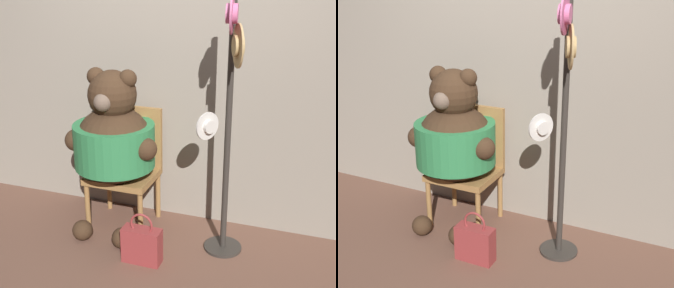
# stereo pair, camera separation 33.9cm
# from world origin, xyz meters

# --- Properties ---
(ground_plane) EXTENTS (14.00, 14.00, 0.00)m
(ground_plane) POSITION_xyz_m (0.00, 0.00, 0.00)
(ground_plane) COLOR brown
(wall_back) EXTENTS (8.00, 0.10, 2.43)m
(wall_back) POSITION_xyz_m (0.00, 0.71, 1.21)
(wall_back) COLOR gray
(wall_back) RESTS_ON ground_plane
(chair) EXTENTS (0.51, 0.44, 0.95)m
(chair) POSITION_xyz_m (-0.40, 0.44, 0.51)
(chair) COLOR #9E703D
(chair) RESTS_ON ground_plane
(teddy_bear) EXTENTS (0.75, 0.66, 1.30)m
(teddy_bear) POSITION_xyz_m (-0.43, 0.29, 0.75)
(teddy_bear) COLOR #3D2819
(teddy_bear) RESTS_ON ground_plane
(hat_display_rack) EXTENTS (0.30, 0.42, 1.84)m
(hat_display_rack) POSITION_xyz_m (0.46, 0.19, 1.03)
(hat_display_rack) COLOR #332D28
(hat_display_rack) RESTS_ON ground_plane
(handbag_on_ground) EXTENTS (0.28, 0.12, 0.38)m
(handbag_on_ground) POSITION_xyz_m (-0.05, -0.10, 0.14)
(handbag_on_ground) COLOR maroon
(handbag_on_ground) RESTS_ON ground_plane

